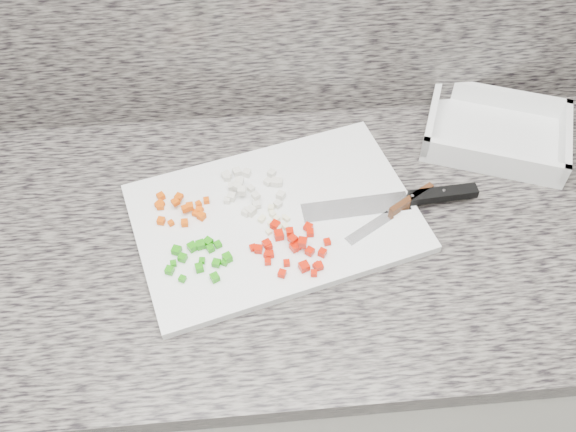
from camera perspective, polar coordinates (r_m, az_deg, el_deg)
name	(u,v)px	position (r m, az deg, el deg)	size (l,w,h in m)	color
cabinet	(264,353)	(1.51, -2.13, -12.11)	(3.92, 0.62, 0.86)	silver
countertop	(257,239)	(1.12, -2.80, -2.06)	(3.96, 0.64, 0.04)	#635E57
cutting_board	(276,218)	(1.11, -1.12, -0.15)	(0.48, 0.32, 0.02)	white
carrot_pile	(180,208)	(1.12, -9.58, 0.68)	(0.10, 0.08, 0.02)	#D34904
onion_pile	(250,189)	(1.13, -3.43, 2.41)	(0.11, 0.11, 0.02)	beige
green_pepper_pile	(201,257)	(1.06, -7.77, -3.65)	(0.11, 0.09, 0.01)	#1E860C
red_pepper_pile	(292,247)	(1.06, 0.38, -2.79)	(0.14, 0.12, 0.02)	#C31402
garlic_pile	(274,220)	(1.09, -1.22, -0.34)	(0.06, 0.06, 0.01)	beige
chef_knife	(413,199)	(1.14, 11.06, 1.53)	(0.31, 0.06, 0.02)	white
paring_knife	(401,206)	(1.13, 10.01, 0.84)	(0.17, 0.12, 0.02)	white
tray	(496,134)	(1.30, 17.97, 6.99)	(0.31, 0.27, 0.05)	silver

